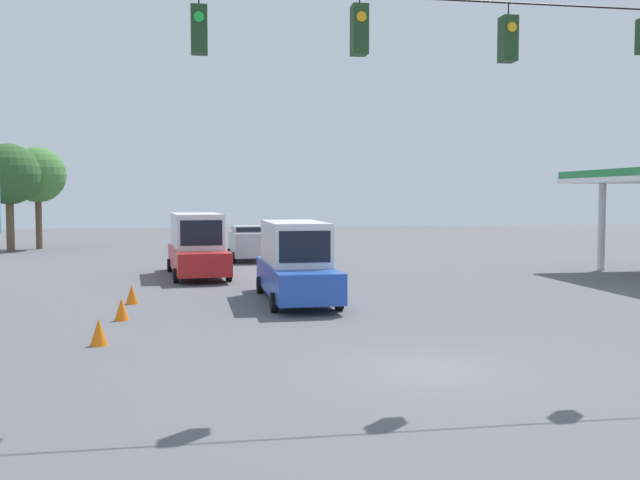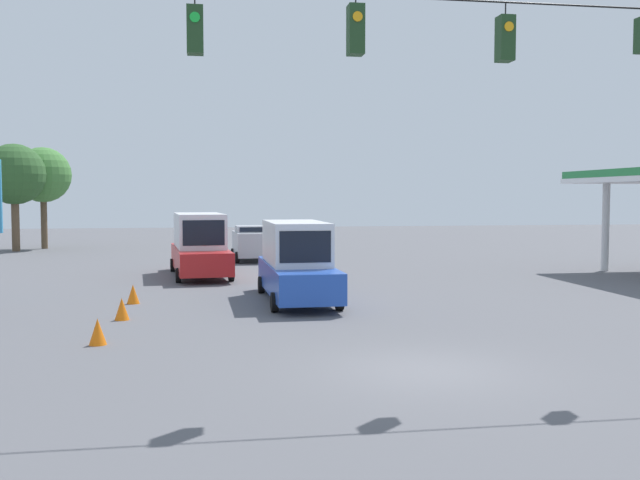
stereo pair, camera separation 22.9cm
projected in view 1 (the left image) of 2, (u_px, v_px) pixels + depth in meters
name	position (u px, v px, depth m)	size (l,w,h in m)	color
ground_plane	(429.00, 370.00, 15.28)	(140.00, 140.00, 0.00)	#56565B
overhead_signal_span	(430.00, 119.00, 14.76)	(22.33, 0.38, 8.17)	#4C473D
box_truck_blue_withflow_mid	(296.00, 262.00, 25.34)	(2.42, 7.03, 2.81)	#234CB2
box_truck_red_withflow_far	(197.00, 245.00, 33.10)	(2.97, 7.39, 2.91)	red
sedan_silver_withflow_deep	(247.00, 243.00, 40.62)	(2.16, 4.05, 2.02)	#A8AAB2
traffic_cone_nearest	(99.00, 332.00, 17.77)	(0.44, 0.44, 0.67)	orange
traffic_cone_second	(122.00, 309.00, 21.34)	(0.44, 0.44, 0.67)	orange
traffic_cone_third	(132.00, 294.00, 24.56)	(0.44, 0.44, 0.67)	orange
tree_horizon_left	(9.00, 175.00, 47.25)	(4.06, 4.06, 7.20)	brown
tree_horizon_right	(38.00, 175.00, 49.68)	(3.86, 3.86, 7.12)	brown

